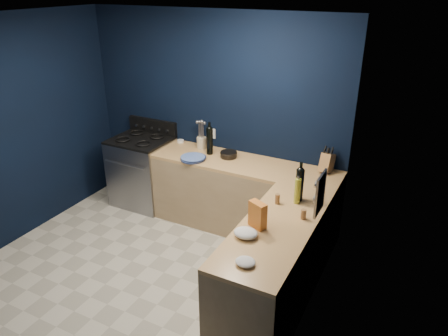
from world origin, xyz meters
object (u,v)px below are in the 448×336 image
Objects in this scene: utensil_crock at (201,143)px; knife_block at (327,163)px; crouton_bag at (258,215)px; gas_range at (143,172)px; plate_stack at (193,158)px.

knife_block is at bearing 1.12° from utensil_crock.
crouton_bag reaches higher than utensil_crock.
knife_block is 1.46m from crouton_bag.
gas_range is at bearing 175.97° from crouton_bag.
utensil_crock is at bearing 159.03° from crouton_bag.
plate_stack is 2.01× the size of utensil_crock.
utensil_crock is at bearing -170.92° from knife_block.
utensil_crock is 1.63m from knife_block.
plate_stack is 1.41× the size of knife_block.
crouton_bag is at bearing -28.67° from gas_range.
crouton_bag is at bearing -45.61° from utensil_crock.
gas_range is at bearing 169.29° from plate_stack.
gas_range is 1.05m from plate_stack.
utensil_crock is 0.70× the size of knife_block.
plate_stack is at bearing 165.79° from crouton_bag.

